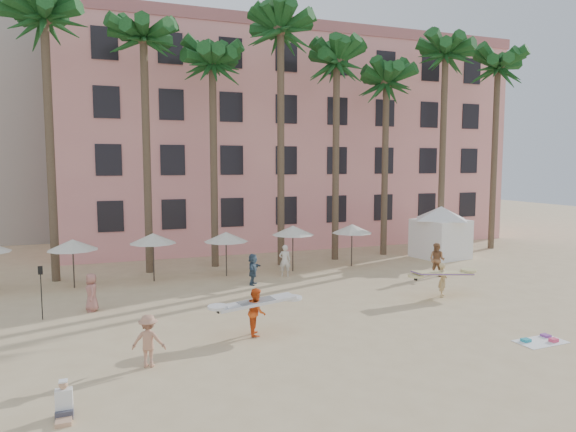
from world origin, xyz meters
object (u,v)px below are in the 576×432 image
(carrier_white, at_px, (256,310))
(carrier_yellow, at_px, (443,277))
(cabana, at_px, (441,227))
(pink_hotel, at_px, (280,145))

(carrier_white, bearing_deg, carrier_yellow, 12.45)
(cabana, xyz_separation_m, carrier_white, (-16.28, -10.84, -1.12))
(pink_hotel, relative_size, carrier_yellow, 11.01)
(carrier_white, bearing_deg, pink_hotel, 68.59)
(cabana, height_order, carrier_yellow, cabana)
(carrier_yellow, bearing_deg, cabana, 53.87)
(cabana, distance_m, carrier_white, 19.59)
(pink_hotel, height_order, cabana, pink_hotel)
(pink_hotel, relative_size, carrier_white, 11.57)
(pink_hotel, height_order, carrier_yellow, pink_hotel)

